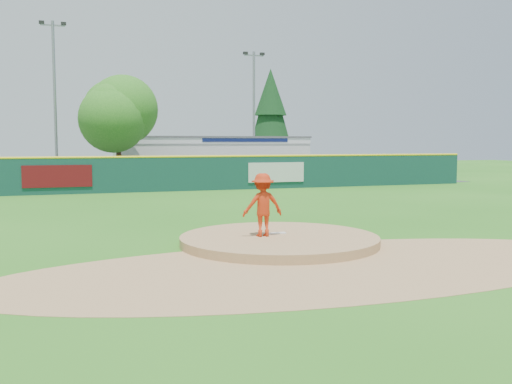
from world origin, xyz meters
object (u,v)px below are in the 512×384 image
object	(u,v)px
light_pole_left	(55,95)
deciduous_tree	(118,117)
light_pole_right	(254,108)
pitcher	(263,205)
conifer_tree	(271,113)
van	(209,174)
pool_building_grp	(209,156)

from	to	relation	value
light_pole_left	deciduous_tree	bearing A→B (deg)	-26.57
deciduous_tree	light_pole_right	xyz separation A→B (m)	(11.00, 4.00, 0.99)
pitcher	light_pole_left	world-z (taller)	light_pole_left
deciduous_tree	conifer_tree	bearing A→B (deg)	36.25
pitcher	light_pole_right	distance (m)	30.76
van	conifer_tree	distance (m)	16.92
conifer_tree	light_pole_left	world-z (taller)	light_pole_left
van	light_pole_left	world-z (taller)	light_pole_left
pool_building_grp	light_pole_right	bearing A→B (deg)	-44.95
van	conifer_tree	xyz separation A→B (m)	(9.29, 13.29, 4.83)
deciduous_tree	conifer_tree	size ratio (longest dim) A/B	0.77
deciduous_tree	pitcher	bearing A→B (deg)	-86.47
van	light_pole_right	bearing A→B (deg)	-52.22
pitcher	conifer_tree	world-z (taller)	conifer_tree
pitcher	conifer_tree	distance (m)	38.62
pitcher	light_pole_right	world-z (taller)	light_pole_right
pitcher	deciduous_tree	xyz separation A→B (m)	(-1.54, 24.93, 3.44)
conifer_tree	light_pole_left	bearing A→B (deg)	-154.65
pitcher	conifer_tree	xyz separation A→B (m)	(13.46, 35.93, 4.42)
light_pole_left	light_pole_right	size ratio (longest dim) A/B	1.10
van	conifer_tree	bearing A→B (deg)	-47.10
conifer_tree	deciduous_tree	bearing A→B (deg)	-143.75
light_pole_left	light_pole_right	distance (m)	15.14
conifer_tree	light_pole_right	xyz separation A→B (m)	(-4.00, -7.00, 0.00)
pool_building_grp	deciduous_tree	distance (m)	11.01
pitcher	pool_building_grp	world-z (taller)	pool_building_grp
van	light_pole_left	size ratio (longest dim) A/B	0.45
conifer_tree	light_pole_right	distance (m)	8.06
pool_building_grp	van	bearing A→B (deg)	-103.87
pitcher	light_pole_right	bearing A→B (deg)	-107.57
pitcher	light_pole_left	bearing A→B (deg)	-77.84
deciduous_tree	conifer_tree	xyz separation A→B (m)	(15.00, 11.00, 0.99)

